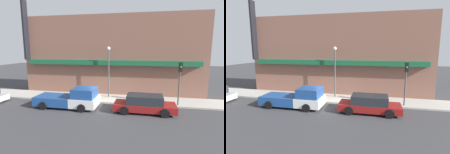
# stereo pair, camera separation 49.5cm
# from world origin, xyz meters

# --- Properties ---
(ground_plane) EXTENTS (80.00, 80.00, 0.00)m
(ground_plane) POSITION_xyz_m (0.00, 0.00, 0.00)
(ground_plane) COLOR #38383A
(sidewalk) EXTENTS (36.00, 2.95, 0.13)m
(sidewalk) POSITION_xyz_m (0.00, 1.47, 0.07)
(sidewalk) COLOR #ADA89E
(sidewalk) RESTS_ON ground
(building) EXTENTS (19.80, 3.80, 10.29)m
(building) POSITION_xyz_m (-0.02, 4.43, 4.30)
(building) COLOR brown
(building) RESTS_ON ground
(pickup_truck) EXTENTS (5.44, 2.25, 1.77)m
(pickup_truck) POSITION_xyz_m (-2.42, -1.55, 0.77)
(pickup_truck) COLOR white
(pickup_truck) RESTS_ON ground
(parked_car) EXTENTS (4.85, 2.02, 1.42)m
(parked_car) POSITION_xyz_m (3.83, -1.55, 0.69)
(parked_car) COLOR maroon
(parked_car) RESTS_ON ground
(fire_hydrant) EXTENTS (0.17, 0.17, 0.61)m
(fire_hydrant) POSITION_xyz_m (-0.83, 0.68, 0.44)
(fire_hydrant) COLOR yellow
(fire_hydrant) RESTS_ON sidewalk
(street_lamp) EXTENTS (0.36, 0.36, 5.11)m
(street_lamp) POSITION_xyz_m (0.16, 1.94, 3.36)
(street_lamp) COLOR #4C4C4C
(street_lamp) RESTS_ON sidewalk
(traffic_light) EXTENTS (0.28, 0.42, 3.78)m
(traffic_light) POSITION_xyz_m (6.74, 0.44, 2.73)
(traffic_light) COLOR #4C4C4C
(traffic_light) RESTS_ON sidewalk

